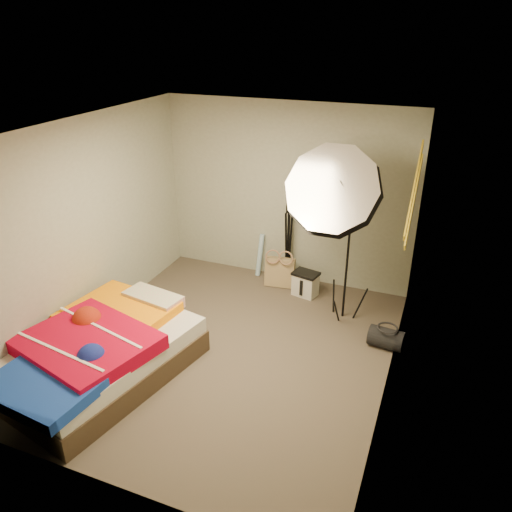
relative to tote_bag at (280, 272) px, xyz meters
The scene contains 15 objects.
floor 1.70m from the tote_bag, 91.06° to the right, with size 4.00×4.00×0.00m, color brown.
ceiling 2.85m from the tote_bag, 91.06° to the right, with size 4.00×4.00×0.00m, color silver.
wall_back 1.09m from the tote_bag, 95.70° to the left, with size 3.50×3.50×0.00m, color #9EA392.
wall_front 3.83m from the tote_bag, 90.49° to the right, with size 3.50×3.50×0.00m, color #9EA392.
wall_left 2.67m from the tote_bag, 136.56° to the right, with size 4.00×4.00×0.00m, color #9EA392.
wall_right 2.62m from the tote_bag, 44.46° to the right, with size 4.00×4.00×0.00m, color #9EA392.
tote_bag is the anchor object (origin of this frame).
wrapping_roll 0.45m from the tote_bag, 150.98° to the left, with size 0.07×0.07×0.62m, color #4F98CA.
camera_case 0.43m from the tote_bag, 17.33° to the right, with size 0.31×0.22×0.31m, color beige.
duffel_bag 1.88m from the tote_bag, 30.47° to the right, with size 0.24×0.24×0.39m, color black.
wall_stripe_upper 2.67m from the tote_bag, 32.61° to the right, with size 0.02×1.10×0.10m, color gold.
wall_stripe_lower 2.44m from the tote_bag, 26.22° to the right, with size 0.02×1.10×0.10m, color gold.
bed 2.80m from the tote_bag, 113.41° to the right, with size 1.75×2.30×0.58m.
photo_umbrella 1.78m from the tote_bag, 36.54° to the right, with size 1.34×1.02×2.32m.
camera_tripod 0.49m from the tote_bag, 74.56° to the left, with size 0.07×0.07×1.15m.
Camera 1 is at (2.01, -4.23, 3.42)m, focal length 35.00 mm.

